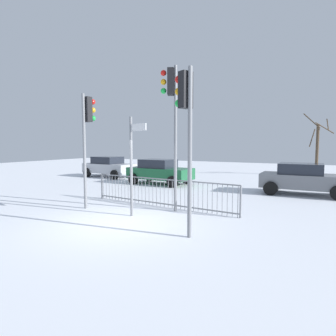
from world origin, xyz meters
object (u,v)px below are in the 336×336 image
object	(u,v)px
traffic_light_mid_left	(186,114)
direction_sign_post	(132,161)
car_green_trailing	(160,171)
traffic_light_foreground_right	(87,125)
bare_tree_left	(317,146)
traffic_light_rear_left	(172,106)
car_silver_far	(109,166)
car_grey_near	(303,178)

from	to	relation	value
traffic_light_mid_left	direction_sign_post	bearing A→B (deg)	88.35
car_green_trailing	traffic_light_foreground_right	bearing A→B (deg)	-79.92
direction_sign_post	car_green_trailing	distance (m)	7.63
car_green_trailing	bare_tree_left	size ratio (longest dim) A/B	0.83
traffic_light_rear_left	car_green_trailing	world-z (taller)	traffic_light_rear_left
traffic_light_foreground_right	bare_tree_left	xyz separation A→B (m)	(7.45, 16.08, -0.85)
direction_sign_post	bare_tree_left	world-z (taller)	bare_tree_left
traffic_light_mid_left	bare_tree_left	distance (m)	17.63
traffic_light_foreground_right	car_green_trailing	xyz separation A→B (m)	(-0.78, 6.70, -2.29)
traffic_light_foreground_right	traffic_light_mid_left	world-z (taller)	traffic_light_mid_left
car_silver_far	traffic_light_mid_left	bearing A→B (deg)	-37.36
car_grey_near	car_green_trailing	bearing A→B (deg)	-179.60
traffic_light_foreground_right	traffic_light_rear_left	world-z (taller)	traffic_light_rear_left
traffic_light_foreground_right	car_grey_near	bearing A→B (deg)	53.35
car_silver_far	bare_tree_left	bearing A→B (deg)	35.81
traffic_light_rear_left	bare_tree_left	size ratio (longest dim) A/B	1.08
car_grey_near	bare_tree_left	world-z (taller)	bare_tree_left
traffic_light_rear_left	car_silver_far	distance (m)	11.72
car_silver_far	traffic_light_foreground_right	bearing A→B (deg)	-49.45
bare_tree_left	traffic_light_foreground_right	bearing A→B (deg)	-114.86
direction_sign_post	car_green_trailing	bearing A→B (deg)	129.65
traffic_light_rear_left	bare_tree_left	xyz separation A→B (m)	(4.48, 15.12, -1.47)
car_grey_near	car_silver_far	bearing A→B (deg)	173.83
traffic_light_foreground_right	direction_sign_post	size ratio (longest dim) A/B	1.29
traffic_light_mid_left	car_silver_far	size ratio (longest dim) A/B	1.08
traffic_light_mid_left	car_grey_near	size ratio (longest dim) A/B	1.12
traffic_light_rear_left	car_grey_near	bearing A→B (deg)	-57.15
traffic_light_rear_left	traffic_light_foreground_right	bearing A→B (deg)	84.91
traffic_light_mid_left	bare_tree_left	xyz separation A→B (m)	(2.92, 17.36, -0.91)
car_green_trailing	bare_tree_left	bearing A→B (deg)	52.15
car_green_trailing	car_silver_far	bearing A→B (deg)	167.56
car_silver_far	bare_tree_left	world-z (taller)	bare_tree_left
traffic_light_mid_left	direction_sign_post	xyz separation A→B (m)	(-2.36, 1.02, -1.31)
traffic_light_mid_left	car_green_trailing	xyz separation A→B (m)	(-5.31, 7.98, -2.35)
car_green_trailing	car_grey_near	xyz separation A→B (m)	(7.70, 0.05, 0.00)
traffic_light_foreground_right	traffic_light_rear_left	xyz separation A→B (m)	(2.97, 0.95, 0.62)
traffic_light_mid_left	car_silver_far	xyz separation A→B (m)	(-10.36, 9.41, -2.35)
traffic_light_foreground_right	car_grey_near	world-z (taller)	traffic_light_foreground_right
car_green_trailing	bare_tree_left	distance (m)	12.56
traffic_light_foreground_right	direction_sign_post	distance (m)	2.51
traffic_light_foreground_right	car_silver_far	xyz separation A→B (m)	(-5.83, 8.13, -2.29)
traffic_light_mid_left	bare_tree_left	world-z (taller)	bare_tree_left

